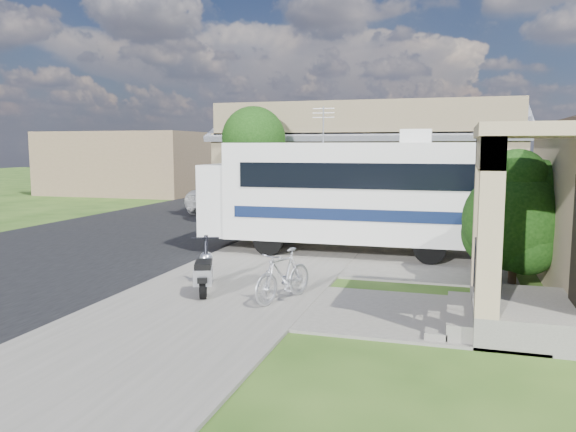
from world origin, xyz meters
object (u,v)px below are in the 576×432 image
(van, at_px, (272,186))
(garden_hose, at_px, (459,307))
(motorhome, at_px, (348,192))
(shrub, at_px, (518,216))
(pickup_truck, at_px, (238,196))
(scooter, at_px, (204,272))
(bicycle, at_px, (283,278))

(van, bearing_deg, garden_hose, -60.11)
(motorhome, height_order, shrub, motorhome)
(pickup_truck, distance_m, garden_hose, 17.00)
(motorhome, relative_size, garden_hose, 22.95)
(motorhome, bearing_deg, scooter, -110.66)
(shrub, relative_size, scooter, 1.88)
(shrub, bearing_deg, bicycle, -147.18)
(scooter, bearing_deg, pickup_truck, 87.50)
(scooter, bearing_deg, motorhome, 48.90)
(shrub, bearing_deg, scooter, -155.66)
(motorhome, distance_m, bicycle, 5.70)
(motorhome, relative_size, scooter, 5.07)
(shrub, bearing_deg, motorhome, 148.24)
(bicycle, xyz_separation_m, pickup_truck, (-6.61, 14.27, 0.26))
(motorhome, xyz_separation_m, pickup_truck, (-6.83, 8.72, -1.02))
(scooter, height_order, pickup_truck, pickup_truck)
(scooter, bearing_deg, bicycle, -24.46)
(motorhome, distance_m, van, 16.42)
(bicycle, height_order, pickup_truck, pickup_truck)
(motorhome, relative_size, shrub, 2.70)
(scooter, xyz_separation_m, bicycle, (1.72, -0.09, 0.02))
(scooter, distance_m, garden_hose, 5.06)
(bicycle, bearing_deg, shrub, 53.96)
(shrub, relative_size, garden_hose, 8.51)
(scooter, bearing_deg, garden_hose, -17.21)
(scooter, height_order, van, van)
(scooter, distance_m, bicycle, 1.72)
(pickup_truck, xyz_separation_m, van, (-0.31, 6.04, 0.06))
(scooter, xyz_separation_m, van, (-5.20, 20.22, 0.34))
(bicycle, xyz_separation_m, garden_hose, (3.31, 0.47, -0.42))
(pickup_truck, relative_size, garden_hose, 15.48)
(bicycle, relative_size, pickup_truck, 0.31)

